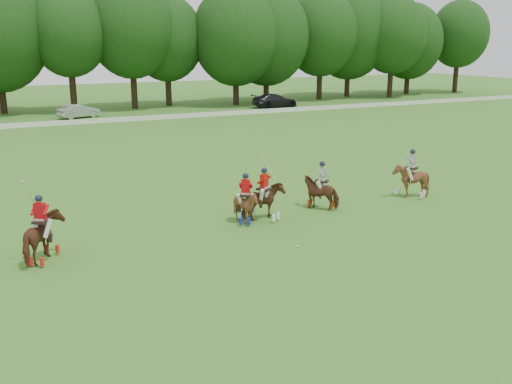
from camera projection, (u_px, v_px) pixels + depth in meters
name	position (u px, v px, depth m)	size (l,w,h in m)	color
ground	(291.00, 261.00, 19.90)	(180.00, 180.00, 0.00)	#2F671D
tree_line	(71.00, 33.00, 59.74)	(117.98, 14.32, 14.75)	black
boundary_rail	(92.00, 121.00, 52.93)	(120.00, 0.10, 0.44)	white
car_mid	(79.00, 111.00, 56.56)	(1.43, 4.11, 1.35)	#ACACB1
car_right	(275.00, 100.00, 65.73)	(2.16, 5.32, 1.54)	black
polo_red_a	(43.00, 237.00, 19.66)	(1.79, 2.17, 2.92)	#452712
polo_red_b	(264.00, 201.00, 24.26)	(2.03, 1.97, 2.82)	#452712
polo_red_c	(246.00, 206.00, 23.85)	(1.63, 1.68, 2.15)	#452712
polo_stripe_a	(321.00, 192.00, 25.98)	(1.76, 1.80, 2.19)	#452712
polo_stripe_b	(411.00, 180.00, 27.82)	(1.96, 2.01, 2.38)	#452712
polo_ball	(298.00, 246.00, 21.16)	(0.09, 0.09, 0.09)	white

